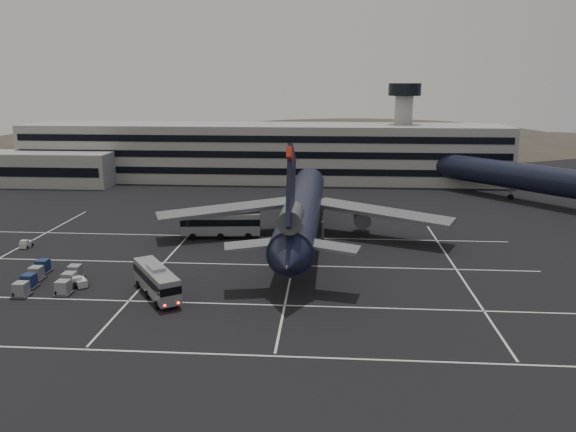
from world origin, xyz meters
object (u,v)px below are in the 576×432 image
Objects in this scene: trijet_main at (302,209)px; tug_a at (26,244)px; bus_far at (221,223)px; bus_near at (156,280)px; uld_cluster at (48,278)px.

tug_a is at bearing -170.60° from trijet_main.
trijet_main is 28.22× the size of tug_a.
trijet_main is 42.31m from tug_a.
bus_far is 29.55m from tug_a.
trijet_main is 4.48× the size of bus_far.
bus_near is (-15.90, -24.10, -3.20)m from trijet_main.
trijet_main is 37.50m from uld_cluster.
bus_near is 25.65m from bus_far.
uld_cluster reaches higher than tug_a.
uld_cluster is (-30.43, -21.47, -4.39)m from trijet_main.
trijet_main reaches higher than bus_far.
bus_near reaches higher than uld_cluster.
uld_cluster is (11.13, -15.07, 0.28)m from tug_a.
trijet_main is 13.49m from bus_far.
uld_cluster is at bearing 135.50° from bus_near.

